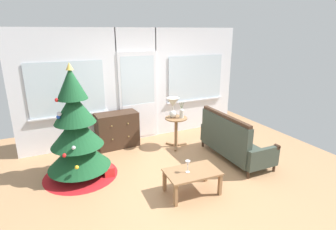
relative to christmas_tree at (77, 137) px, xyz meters
The scene contains 11 objects.
ground_plane 1.91m from the christmas_tree, 28.46° to the right, with size 6.76×6.76×0.00m, color #AD7F56.
back_wall_with_door 2.06m from the christmas_tree, 38.77° to the left, with size 5.20×0.14×2.55m.
christmas_tree is the anchor object (origin of this frame).
dresser_cabinet 1.39m from the christmas_tree, 45.11° to the left, with size 0.92×0.47×0.78m.
settee_sofa 2.93m from the christmas_tree, 12.55° to the right, with size 0.74×1.63×0.96m.
side_table 2.16m from the christmas_tree, 10.18° to the left, with size 0.50×0.48×0.68m.
table_lamp 2.11m from the christmas_tree, 11.54° to the left, with size 0.28×0.28×0.44m.
flower_vase 2.24m from the christmas_tree, ahead, with size 0.11×0.10×0.35m.
coffee_table 2.06m from the christmas_tree, 41.20° to the right, with size 0.87×0.56×0.39m.
wine_glass 1.97m from the christmas_tree, 42.58° to the right, with size 0.08×0.08×0.20m.
gift_box 0.82m from the christmas_tree, 29.32° to the right, with size 0.18×0.16×0.18m, color red.
Camera 1 is at (-1.98, -3.71, 2.49)m, focal length 28.80 mm.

